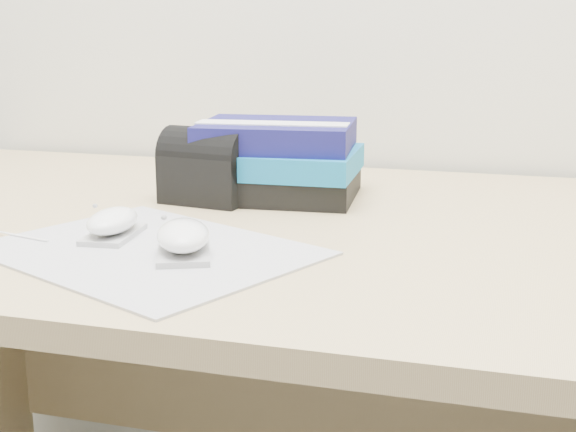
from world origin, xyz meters
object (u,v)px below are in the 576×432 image
(pouch, at_px, (207,166))
(mouse_front, at_px, (183,238))
(book_stack, at_px, (279,160))
(mouse_rear, at_px, (113,223))
(desk, at_px, (359,375))

(pouch, bearing_deg, mouse_front, -74.06)
(book_stack, distance_m, pouch, 0.11)
(mouse_rear, xyz_separation_m, pouch, (0.03, 0.22, 0.03))
(desk, xyz_separation_m, pouch, (-0.23, 0.01, 0.29))
(mouse_rear, height_order, mouse_front, mouse_front)
(desk, relative_size, book_stack, 6.70)
(desk, relative_size, pouch, 12.40)
(desk, xyz_separation_m, mouse_rear, (-0.26, -0.21, 0.25))
(mouse_front, bearing_deg, mouse_rear, 157.82)
(mouse_rear, height_order, pouch, pouch)
(desk, height_order, mouse_rear, mouse_rear)
(desk, bearing_deg, book_stack, 153.17)
(book_stack, height_order, pouch, book_stack)
(mouse_front, relative_size, book_stack, 0.49)
(pouch, bearing_deg, book_stack, 34.76)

